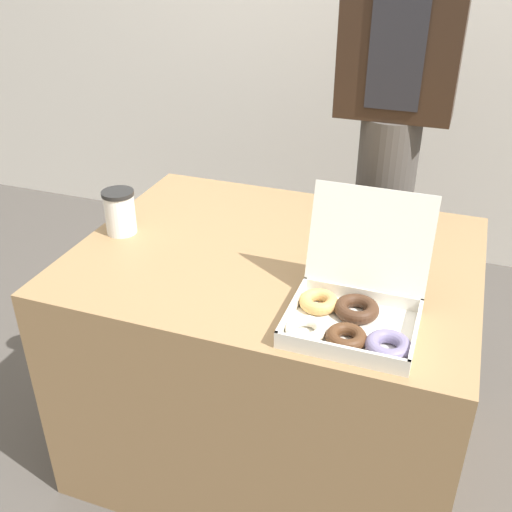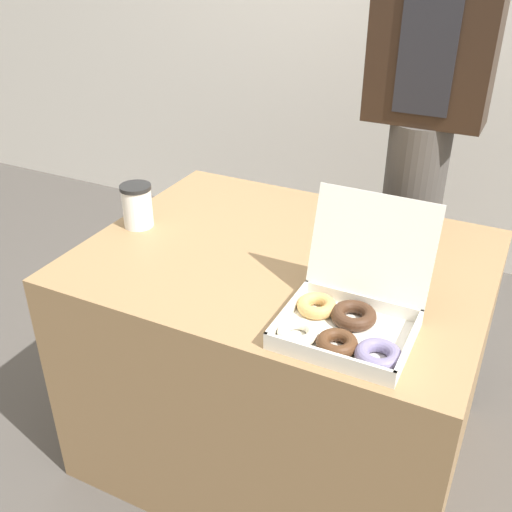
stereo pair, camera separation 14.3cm
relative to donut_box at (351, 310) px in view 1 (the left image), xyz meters
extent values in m
plane|color=#4C4742|center=(-0.27, 0.27, -0.78)|extent=(14.00, 14.00, 0.00)
cube|color=#99754C|center=(-0.27, 0.27, -0.41)|extent=(1.12, 0.87, 0.74)
cube|color=white|center=(0.01, -0.02, -0.04)|extent=(0.29, 0.25, 0.01)
cube|color=white|center=(-0.14, -0.02, -0.02)|extent=(0.01, 0.25, 0.04)
cube|color=white|center=(0.15, -0.02, -0.02)|extent=(0.01, 0.25, 0.04)
cube|color=white|center=(0.01, -0.14, -0.02)|extent=(0.29, 0.01, 0.04)
cube|color=white|center=(0.01, 0.10, -0.02)|extent=(0.29, 0.01, 0.04)
cube|color=white|center=(0.01, 0.13, 0.12)|extent=(0.29, 0.07, 0.24)
torus|color=silver|center=(-0.09, -0.08, -0.02)|extent=(0.13, 0.13, 0.03)
torus|color=tan|center=(-0.09, 0.04, -0.02)|extent=(0.13, 0.13, 0.03)
torus|color=#4C2D19|center=(0.01, -0.08, -0.02)|extent=(0.11, 0.11, 0.03)
torus|color=#422819|center=(0.01, 0.04, -0.02)|extent=(0.11, 0.11, 0.03)
torus|color=slate|center=(0.10, -0.08, -0.02)|extent=(0.14, 0.14, 0.03)
cylinder|color=white|center=(-0.75, 0.23, 0.02)|extent=(0.09, 0.09, 0.12)
cylinder|color=black|center=(-0.75, 0.23, 0.09)|extent=(0.10, 0.10, 0.01)
cylinder|color=#4C4742|center=(-0.07, 0.97, -0.30)|extent=(0.22, 0.22, 0.96)
cube|color=black|center=(-0.07, 0.97, 0.48)|extent=(0.40, 0.18, 0.61)
cube|color=#232328|center=(-0.07, 0.88, 0.42)|extent=(0.18, 0.01, 0.39)
camera|label=1|loc=(0.18, -1.14, 0.79)|focal=42.00mm
camera|label=2|loc=(0.31, -1.09, 0.79)|focal=42.00mm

